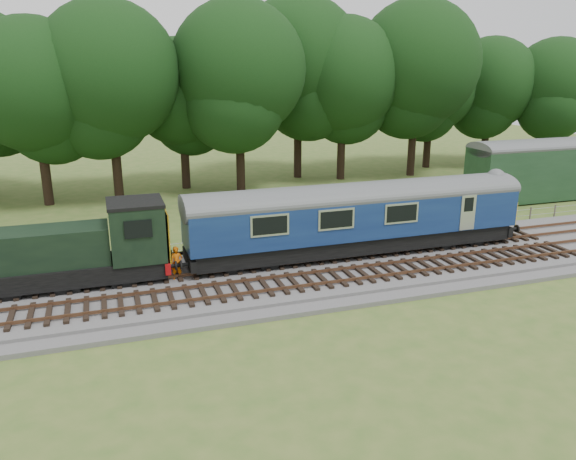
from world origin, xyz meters
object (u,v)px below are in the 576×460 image
object	(u,v)px
parked_coach	(573,164)
dmu_railcar	(358,212)
shunter_loco	(76,251)
worker	(177,263)

from	to	relation	value
parked_coach	dmu_railcar	bearing A→B (deg)	-159.70
dmu_railcar	shunter_loco	bearing A→B (deg)	180.00
shunter_loco	worker	xyz separation A→B (m)	(4.36, -0.72, -0.84)
shunter_loco	worker	world-z (taller)	shunter_loco
shunter_loco	parked_coach	xyz separation A→B (m)	(36.14, 8.13, 0.57)
worker	parked_coach	distance (m)	33.01
worker	shunter_loco	bearing A→B (deg)	175.30
dmu_railcar	shunter_loco	distance (m)	13.94
dmu_railcar	shunter_loco	world-z (taller)	dmu_railcar
dmu_railcar	worker	xyz separation A→B (m)	(-9.56, -0.72, -1.47)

